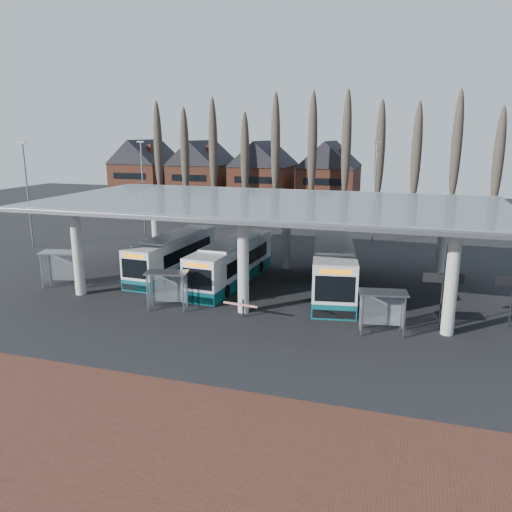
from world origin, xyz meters
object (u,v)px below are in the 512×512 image
(bus_1, at_px, (232,263))
(shelter_2, at_px, (382,302))
(shelter_1, at_px, (168,281))
(bus_0, at_px, (174,255))
(bus_2, at_px, (333,266))
(shelter_0, at_px, (62,261))

(bus_1, relative_size, shelter_2, 4.03)
(bus_1, relative_size, shelter_1, 3.98)
(bus_0, height_order, shelter_1, bus_0)
(bus_0, distance_m, bus_1, 5.45)
(bus_2, bearing_deg, shelter_1, -151.62)
(bus_1, bearing_deg, shelter_0, -154.11)
(bus_1, bearing_deg, shelter_1, -101.83)
(bus_0, height_order, shelter_0, bus_0)
(bus_0, bearing_deg, shelter_1, -63.58)
(shelter_1, relative_size, shelter_2, 1.01)
(shelter_1, xyz_separation_m, shelter_2, (13.26, -0.08, -0.00))
(bus_2, xyz_separation_m, shelter_2, (3.89, -7.43, 0.11))
(shelter_0, bearing_deg, bus_2, 2.73)
(shelter_2, bearing_deg, shelter_0, 164.61)
(bus_1, xyz_separation_m, bus_2, (7.54, 0.49, 0.19))
(shelter_2, bearing_deg, shelter_1, 169.61)
(bus_1, bearing_deg, bus_2, 6.76)
(bus_0, xyz_separation_m, bus_2, (12.89, -0.54, 0.22))
(shelter_1, bearing_deg, bus_0, 101.78)
(bus_1, relative_size, bus_2, 0.87)
(bus_0, xyz_separation_m, shelter_0, (-6.07, -5.84, 0.46))
(bus_1, distance_m, shelter_0, 12.40)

